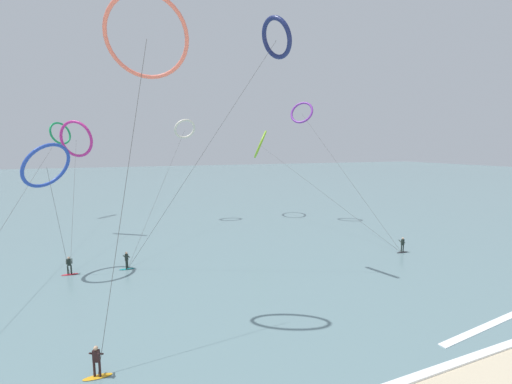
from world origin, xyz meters
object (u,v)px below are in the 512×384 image
(kite_emerald, at_px, (60,134))
(kite_magenta, at_px, (76,139))
(surfer_amber, at_px, (97,364))
(kite_lime, at_px, (260,144))
(surfer_teal, at_px, (127,262))
(surfer_crimson, at_px, (69,267))
(kite_cobalt, at_px, (47,166))
(surfer_charcoal, at_px, (402,246))
(kite_violet, at_px, (302,113))
(kite_coral, at_px, (147,37))
(kite_ivory, at_px, (185,129))
(kite_navy, at_px, (276,38))

(kite_emerald, xyz_separation_m, kite_magenta, (3.66, -13.90, -1.11))
(surfer_amber, bearing_deg, kite_lime, 79.41)
(surfer_teal, bearing_deg, surfer_crimson, -69.98)
(kite_emerald, xyz_separation_m, kite_cobalt, (2.75, -28.85, -3.72))
(surfer_charcoal, bearing_deg, surfer_crimson, -15.43)
(surfer_teal, bearing_deg, surfer_charcoal, 103.64)
(surfer_teal, relative_size, kite_violet, 0.08)
(surfer_amber, distance_m, surfer_teal, 16.07)
(surfer_charcoal, relative_size, kite_cobalt, 0.14)
(kite_coral, distance_m, kite_ivory, 33.19)
(kite_navy, bearing_deg, kite_violet, -48.36)
(kite_lime, distance_m, kite_violet, 8.77)
(surfer_charcoal, distance_m, kite_cobalt, 36.21)
(surfer_teal, height_order, kite_lime, kite_lime)
(kite_lime, height_order, kite_cobalt, kite_lime)
(kite_emerald, distance_m, kite_coral, 42.96)
(surfer_charcoal, bearing_deg, kite_navy, -2.14)
(surfer_amber, relative_size, kite_magenta, 0.10)
(kite_emerald, height_order, kite_navy, kite_navy)
(kite_emerald, height_order, kite_ivory, kite_ivory)
(surfer_amber, xyz_separation_m, surfer_teal, (1.71, 15.98, 0.00))
(surfer_charcoal, bearing_deg, kite_cobalt, -15.59)
(kite_lime, distance_m, kite_ivory, 12.47)
(surfer_charcoal, bearing_deg, surfer_teal, -16.35)
(kite_ivory, bearing_deg, kite_lime, 166.01)
(kite_magenta, bearing_deg, kite_emerald, -42.26)
(kite_coral, bearing_deg, kite_violet, -119.65)
(surfer_charcoal, height_order, kite_lime, kite_lime)
(kite_navy, bearing_deg, kite_ivory, -7.37)
(kite_emerald, distance_m, kite_magenta, 14.42)
(surfer_crimson, bearing_deg, surfer_charcoal, 164.31)
(kite_violet, bearing_deg, kite_magenta, -133.49)
(surfer_charcoal, height_order, kite_ivory, kite_ivory)
(kite_magenta, bearing_deg, surfer_crimson, 124.16)
(surfer_teal, xyz_separation_m, kite_cobalt, (-6.11, 0.72, 9.19))
(surfer_teal, bearing_deg, kite_cobalt, -71.99)
(surfer_charcoal, height_order, kite_emerald, kite_emerald)
(kite_ivory, bearing_deg, kite_navy, 87.31)
(surfer_teal, height_order, kite_coral, kite_coral)
(surfer_amber, distance_m, kite_emerald, 47.88)
(kite_cobalt, relative_size, kite_magenta, 0.71)
(surfer_crimson, distance_m, kite_navy, 27.22)
(surfer_charcoal, xyz_separation_m, kite_violet, (-2.41, 18.86, 15.95))
(kite_lime, xyz_separation_m, kite_magenta, (-26.77, -3.56, 0.61))
(kite_navy, relative_size, kite_violet, 1.07)
(surfer_crimson, xyz_separation_m, kite_violet, (30.83, 12.90, 15.95))
(surfer_crimson, relative_size, surfer_teal, 1.00)
(kite_lime, bearing_deg, kite_violet, 59.48)
(surfer_amber, height_order, kite_ivory, kite_ivory)
(kite_emerald, bearing_deg, kite_violet, -70.83)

